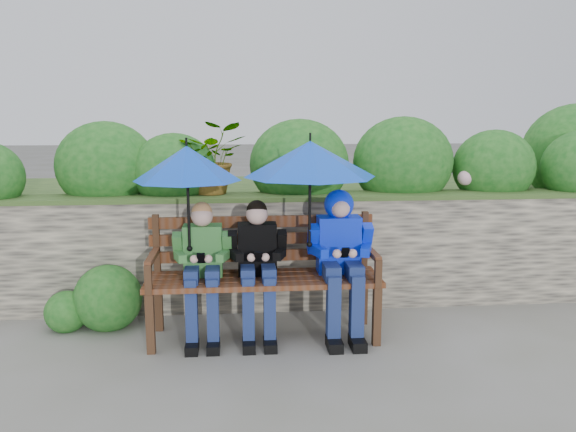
{
  "coord_description": "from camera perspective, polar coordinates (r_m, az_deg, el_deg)",
  "views": [
    {
      "loc": [
        -0.39,
        -4.21,
        1.73
      ],
      "look_at": [
        0.0,
        0.1,
        0.95
      ],
      "focal_mm": 35.0,
      "sensor_mm": 36.0,
      "label": 1
    }
  ],
  "objects": [
    {
      "name": "boy_left",
      "position": [
        4.35,
        -8.67,
        -4.73
      ],
      "size": [
        0.44,
        0.51,
        1.07
      ],
      "color": "#2C6028",
      "rests_on": "ground"
    },
    {
      "name": "umbrella_right",
      "position": [
        4.21,
        2.26,
        5.8
      ],
      "size": [
        1.0,
        1.0,
        0.87
      ],
      "color": "blue",
      "rests_on": "ground"
    },
    {
      "name": "umbrella_left",
      "position": [
        4.22,
        -10.23,
        5.26
      ],
      "size": [
        0.8,
        0.8,
        0.86
      ],
      "color": "blue",
      "rests_on": "ground"
    },
    {
      "name": "garden_backdrop",
      "position": [
        5.9,
        -0.92,
        -0.24
      ],
      "size": [
        8.0,
        2.88,
        1.89
      ],
      "color": "#43403A",
      "rests_on": "ground"
    },
    {
      "name": "boy_middle",
      "position": [
        4.34,
        -3.1,
        -4.6
      ],
      "size": [
        0.45,
        0.52,
        1.08
      ],
      "color": "black",
      "rests_on": "ground"
    },
    {
      "name": "ground",
      "position": [
        4.56,
        0.12,
        -12.05
      ],
      "size": [
        60.0,
        60.0,
        0.0
      ],
      "primitive_type": "plane",
      "color": "#626153",
      "rests_on": "ground"
    },
    {
      "name": "park_bench",
      "position": [
        4.44,
        -2.52,
        -5.3
      ],
      "size": [
        1.81,
        0.53,
        0.95
      ],
      "color": "#3F2717",
      "rests_on": "ground"
    },
    {
      "name": "boy_right",
      "position": [
        4.4,
        5.36,
        -3.46
      ],
      "size": [
        0.5,
        0.61,
        1.15
      ],
      "color": "#0028D0",
      "rests_on": "ground"
    }
  ]
}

